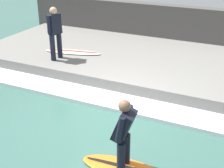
% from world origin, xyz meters
% --- Properties ---
extents(ground_plane, '(28.00, 28.00, 0.00)m').
position_xyz_m(ground_plane, '(0.00, 0.00, 0.00)').
color(ground_plane, '#386056').
extents(concrete_ledge, '(4.40, 11.59, 0.41)m').
position_xyz_m(concrete_ledge, '(3.29, 0.00, 0.20)').
color(concrete_ledge, slate).
rests_on(concrete_ledge, ground_plane).
extents(back_wall, '(0.50, 12.17, 1.63)m').
position_xyz_m(back_wall, '(5.74, 0.00, 0.82)').
color(back_wall, '#474442').
rests_on(back_wall, ground_plane).
extents(wave_foam_crest, '(0.86, 11.01, 0.10)m').
position_xyz_m(wave_foam_crest, '(0.66, 0.00, 0.05)').
color(wave_foam_crest, silver).
rests_on(wave_foam_crest, ground_plane).
extents(surfboard_riding, '(0.67, 1.66, 0.07)m').
position_xyz_m(surfboard_riding, '(-1.59, -1.14, 0.03)').
color(surfboard_riding, orange).
rests_on(surfboard_riding, ground_plane).
extents(surfer_riding, '(0.53, 0.42, 1.39)m').
position_xyz_m(surfer_riding, '(-1.59, -1.14, 0.83)').
color(surfer_riding, black).
rests_on(surfer_riding, surfboard_riding).
extents(surfer_waiting_near, '(0.55, 0.33, 1.64)m').
position_xyz_m(surfer_waiting_near, '(1.88, 2.65, 1.33)').
color(surfer_waiting_near, black).
rests_on(surfer_waiting_near, concrete_ledge).
extents(surfboard_waiting_near, '(0.86, 1.99, 0.07)m').
position_xyz_m(surfboard_waiting_near, '(2.60, 2.51, 0.44)').
color(surfboard_waiting_near, beige).
rests_on(surfboard_waiting_near, concrete_ledge).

